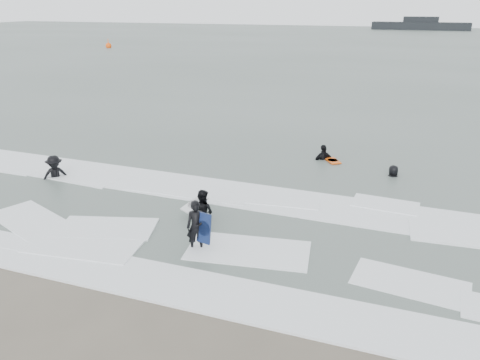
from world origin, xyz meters
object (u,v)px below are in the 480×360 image
(surfer_right_near, at_px, (323,160))
(buoy, at_px, (109,46))
(surfer_centre, at_px, (197,250))
(surfer_right_far, at_px, (393,177))
(surfer_wading, at_px, (203,222))
(vessel_horizon, at_px, (420,25))
(surfer_breaker, at_px, (56,179))

(surfer_right_near, bearing_deg, buoy, -84.83)
(surfer_centre, height_order, surfer_right_far, same)
(surfer_wading, bearing_deg, surfer_right_far, -117.31)
(buoy, bearing_deg, vessel_horizon, 58.97)
(surfer_centre, distance_m, vessel_horizon, 141.27)
(surfer_centre, bearing_deg, surfer_breaker, 132.44)
(surfer_right_near, relative_size, vessel_horizon, 0.07)
(surfer_breaker, bearing_deg, buoy, 75.97)
(surfer_centre, height_order, surfer_breaker, surfer_breaker)
(surfer_breaker, height_order, buoy, buoy)
(surfer_right_near, bearing_deg, surfer_right_far, 119.93)
(surfer_right_far, xyz_separation_m, buoy, (-50.62, 49.84, 0.42))
(surfer_right_near, height_order, surfer_right_far, surfer_right_near)
(vessel_horizon, bearing_deg, surfer_right_far, -89.52)
(vessel_horizon, bearing_deg, surfer_wading, -92.00)
(buoy, relative_size, vessel_horizon, 0.06)
(surfer_right_near, xyz_separation_m, buoy, (-47.24, 48.54, 0.42))
(surfer_wading, height_order, surfer_right_far, surfer_wading)
(surfer_right_far, bearing_deg, surfer_centre, 42.87)
(surfer_breaker, relative_size, buoy, 1.17)
(surfer_breaker, height_order, surfer_right_near, same)
(surfer_right_far, relative_size, buoy, 1.02)
(surfer_wading, relative_size, surfer_breaker, 0.91)
(surfer_breaker, height_order, vessel_horizon, vessel_horizon)
(surfer_centre, bearing_deg, buoy, 102.42)
(buoy, height_order, vessel_horizon, vessel_horizon)
(surfer_wading, xyz_separation_m, surfer_right_far, (5.99, 7.14, 0.00))
(surfer_right_near, relative_size, buoy, 1.17)
(vessel_horizon, bearing_deg, surfer_right_near, -90.99)
(surfer_wading, relative_size, buoy, 1.07)
(surfer_right_near, height_order, vessel_horizon, vessel_horizon)
(surfer_right_far, distance_m, buoy, 71.04)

